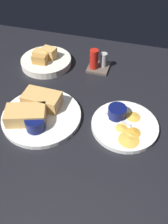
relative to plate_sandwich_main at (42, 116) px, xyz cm
name	(u,v)px	position (x,y,z in cm)	size (l,w,h in cm)	color
ground_plane	(55,113)	(2.82, 4.71, -2.30)	(110.00, 110.00, 3.00)	black
plate_sandwich_main	(42,116)	(0.00, 0.00, 0.00)	(27.36, 27.36, 1.60)	white
sandwich_half_near	(42,99)	(-1.48, 4.98, 3.20)	(13.43, 7.92, 4.80)	tan
sandwich_half_far	(26,115)	(-3.57, -3.78, 3.20)	(14.80, 11.36, 4.80)	tan
ramekin_dark_sauce	(35,123)	(0.81, -6.10, 3.04)	(6.41, 6.41, 4.19)	#0C144C
spoon_by_dark_ramekin	(41,116)	(0.39, -0.85, 1.16)	(2.45, 9.94, 0.80)	silver
plate_chips_companion	(125,125)	(28.36, 3.84, 0.00)	(22.31, 22.31, 1.60)	white
ramekin_light_gravy	(117,112)	(25.02, 6.63, 2.84)	(6.26, 6.26, 3.79)	#0C144C
spoon_by_gravy_ramekin	(112,117)	(23.77, 5.19, 1.16)	(9.88, 4.20, 0.80)	silver
plantain_chip_scatter	(128,128)	(29.64, 1.82, 1.10)	(13.56, 17.90, 0.60)	gold
bread_basket_rear	(46,61)	(-11.10, 30.50, 1.34)	(21.97, 21.97, 7.50)	silver
condiment_caddy	(98,62)	(11.52, 33.79, 2.61)	(9.00, 9.00, 9.50)	brown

